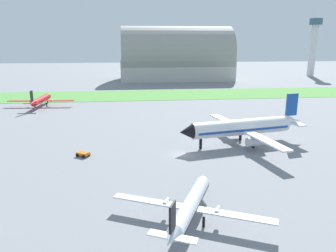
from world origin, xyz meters
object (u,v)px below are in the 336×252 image
at_px(baggage_cart_near_gate, 83,154).
at_px(control_tower, 314,43).
at_px(airplane_taxiing_turboprop, 41,100).
at_px(airplane_midfield_jet, 244,127).
at_px(airplane_foreground_turboprop, 190,205).

distance_m(baggage_cart_near_gate, control_tower, 192.72).
height_order(airplane_taxiing_turboprop, baggage_cart_near_gate, airplane_taxiing_turboprop).
relative_size(airplane_midfield_jet, airplane_foreground_turboprop, 1.55).
distance_m(airplane_midfield_jet, airplane_foreground_turboprop, 35.22).
xyz_separation_m(airplane_taxiing_turboprop, airplane_foreground_turboprop, (39.53, -79.85, -0.20)).
bearing_deg(baggage_cart_near_gate, airplane_foreground_turboprop, -22.94).
distance_m(airplane_taxiing_turboprop, airplane_midfield_jet, 75.42).
bearing_deg(control_tower, airplane_foreground_turboprop, -123.60).
xyz_separation_m(airplane_foreground_turboprop, baggage_cart_near_gate, (-17.29, 26.28, -1.77)).
relative_size(airplane_taxiing_turboprop, airplane_midfield_jet, 0.75).
xyz_separation_m(airplane_foreground_turboprop, control_tower, (111.59, 167.99, 19.42)).
bearing_deg(airplane_foreground_turboprop, airplane_midfield_jet, -4.84).
height_order(airplane_midfield_jet, airplane_foreground_turboprop, airplane_midfield_jet).
distance_m(airplane_taxiing_turboprop, airplane_foreground_turboprop, 89.10).
bearing_deg(control_tower, airplane_taxiing_turboprop, -149.75).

